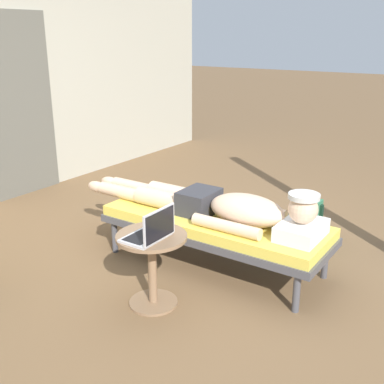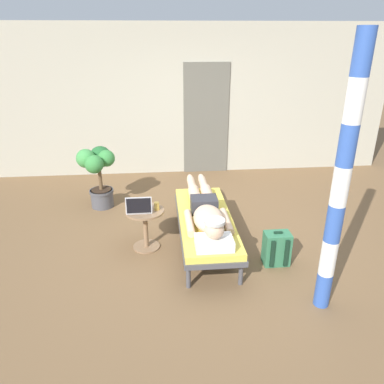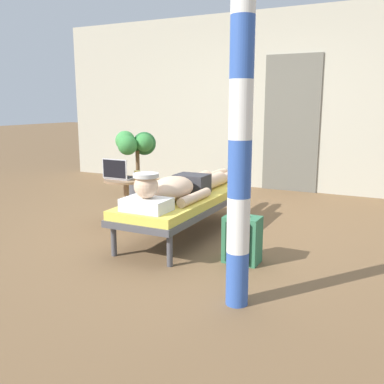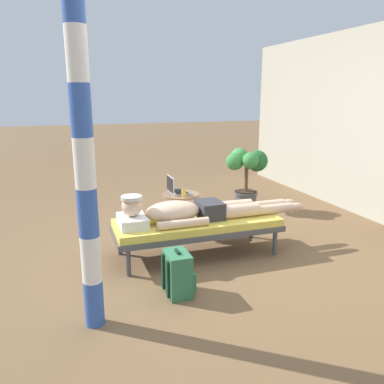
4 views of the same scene
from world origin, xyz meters
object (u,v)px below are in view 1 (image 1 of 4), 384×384
(laptop, at_px, (152,232))
(backpack, at_px, (304,224))
(drink_glass, at_px, (165,221))
(lounge_chair, at_px, (214,225))
(side_table, at_px, (152,258))
(person_reclining, at_px, (220,206))

(laptop, relative_size, backpack, 0.73)
(laptop, height_order, backpack, laptop)
(drink_glass, height_order, backpack, drink_glass)
(laptop, bearing_deg, lounge_chair, 0.99)
(lounge_chair, relative_size, side_table, 3.54)
(person_reclining, distance_m, drink_glass, 0.61)
(drink_glass, bearing_deg, person_reclining, -8.01)
(side_table, xyz_separation_m, drink_glass, (0.15, -0.01, 0.22))
(laptop, bearing_deg, person_reclining, -2.72)
(lounge_chair, bearing_deg, backpack, -30.47)
(side_table, relative_size, drink_glass, 5.22)
(side_table, xyz_separation_m, backpack, (1.53, -0.50, -0.16))
(lounge_chair, height_order, laptop, laptop)
(lounge_chair, xyz_separation_m, backpack, (0.78, -0.46, -0.15))
(backpack, bearing_deg, side_table, 161.97)
(side_table, height_order, drink_glass, drink_glass)
(side_table, bearing_deg, backpack, -18.03)
(person_reclining, bearing_deg, drink_glass, 171.99)
(laptop, height_order, drink_glass, laptop)
(lounge_chair, relative_size, backpack, 4.37)
(lounge_chair, relative_size, person_reclining, 0.85)
(laptop, bearing_deg, side_table, 40.52)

